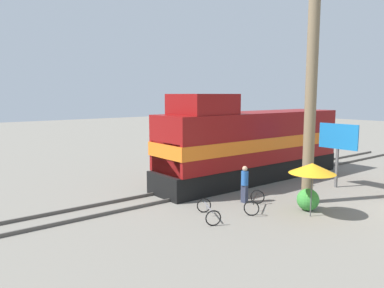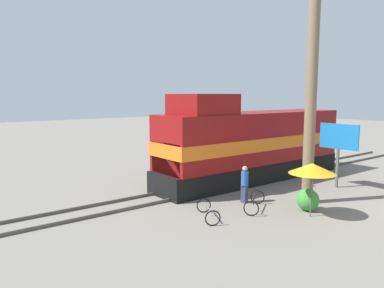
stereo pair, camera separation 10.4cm
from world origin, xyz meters
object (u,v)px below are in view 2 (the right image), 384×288
locomotive (250,144)px  utility_pole (311,85)px  bicycle_spare (208,211)px  person_bystander (245,183)px  bicycle (254,202)px  billboard_sign (339,140)px  vendor_umbrella (312,169)px

locomotive → utility_pole: size_ratio=1.21×
locomotive → bicycle_spare: (3.77, -6.40, -1.86)m
person_bystander → bicycle: 1.30m
billboard_sign → vendor_umbrella: bearing=-69.1°
locomotive → vendor_umbrella: bearing=-24.5°
person_bystander → bicycle_spare: bearing=-75.9°
bicycle → bicycle_spare: (-0.32, -2.44, -0.02)m
person_bystander → billboard_sign: bearing=80.1°
utility_pole → person_bystander: utility_pole is taller
locomotive → bicycle: size_ratio=6.80×
billboard_sign → utility_pole: bearing=-78.7°
locomotive → bicycle: bearing=-44.1°
person_bystander → locomotive: bearing=130.8°
utility_pole → vendor_umbrella: size_ratio=4.82×
locomotive → vendor_umbrella: 6.80m
bicycle → locomotive: bearing=101.8°
locomotive → person_bystander: size_ratio=7.53×
locomotive → bicycle_spare: locomotive is taller
locomotive → vendor_umbrella: (6.18, -2.82, -0.14)m
person_bystander → bicycle_spare: person_bystander is taller
person_bystander → bicycle: person_bystander is taller
vendor_umbrella → person_bystander: vendor_umbrella is taller
vendor_umbrella → billboard_sign: bearing=110.9°
bicycle → bicycle_spare: bicycle is taller
locomotive → billboard_sign: size_ratio=3.77×
utility_pole → vendor_umbrella: 4.04m
billboard_sign → person_bystander: bearing=-99.9°
billboard_sign → bicycle: billboard_sign is taller
locomotive → person_bystander: (3.04, -3.52, -1.24)m
vendor_umbrella → person_bystander: bearing=-167.5°
locomotive → billboard_sign: locomotive is taller
bicycle → person_bystander: bearing=122.8°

